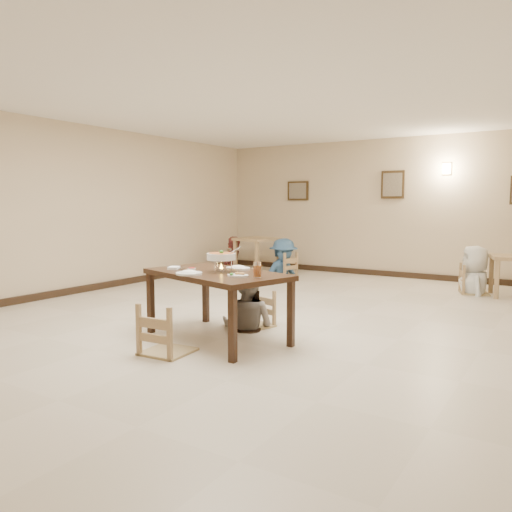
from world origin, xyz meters
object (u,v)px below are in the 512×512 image
Objects in this scene: drink_glass at (257,270)px; curry_warmer at (221,257)px; bg_diner_c at (476,246)px; bg_chair_rl at (475,266)px; bg_table_left at (257,244)px; bg_chair_lr at (283,253)px; chair_far at (255,293)px; bg_diner_a at (232,237)px; main_table at (217,279)px; chair_near at (167,306)px; main_diner at (247,269)px; bg_chair_ll at (232,252)px; bg_diner_b at (284,239)px.

curry_warmer is at bearing 166.52° from drink_glass.
curry_warmer is at bearing -43.67° from bg_diner_c.
bg_chair_rl is 0.58× the size of bg_diner_c.
bg_table_left is 0.72m from bg_chair_lr.
bg_diner_a reaches higher than chair_far.
bg_chair_lr is 1.43m from bg_diner_a.
main_table is 5.28m from bg_chair_lr.
chair_near is 5.92m from bg_chair_lr.
chair_near is at bearing -66.44° from bg_table_left.
chair_far is 0.57× the size of main_diner.
chair_far is (0.05, 0.74, -0.28)m from main_table.
main_diner is at bearing 104.09° from main_table.
main_diner is at bearing -46.75° from bg_diner_c.
bg_chair_ll is 0.36m from bg_diner_a.
chair_near is 1.05× the size of bg_chair_rl.
chair_near is at bearing -80.18° from chair_far.
chair_far is 4.59m from bg_diner_c.
bg_diner_a is at bearing 108.01° from bg_diner_b.
drink_glass reaches higher than main_table.
chair_far is 5.37m from bg_diner_a.
bg_diner_b reaches higher than chair_far.
bg_diner_a is at bearing 127.78° from drink_glass.
bg_table_left is (-2.47, 5.66, 0.17)m from chair_near.
bg_chair_rl is (2.00, 4.11, 0.05)m from chair_far.
bg_chair_ll is 5.33m from bg_chair_rl.
chair_near is 0.90m from curry_warmer.
bg_chair_rl is 0.36m from bg_diner_c.
bg_diner_b reaches higher than bg_chair_rl.
chair_near reaches higher than bg_chair_lr.
bg_chair_ll is at bearing 124.13° from curry_warmer.
curry_warmer is 0.39× the size of bg_table_left.
main_diner reaches higher than drink_glass.
bg_diner_c is at bearing 82.40° from main_table.
curry_warmer reaches higher than bg_chair_lr.
bg_diner_a is at bearing 138.85° from main_table.
main_table is 1.84× the size of chair_near.
main_table is 0.62m from main_diner.
curry_warmer is 5.57m from bg_table_left.
bg_chair_lr is (-2.51, 5.03, -0.38)m from drink_glass.
bg_diner_b reaches higher than main_diner.
curry_warmer is at bearing -139.76° from bg_diner_b.
drink_glass is 5.62m from bg_diner_b.
bg_diner_c reaches higher than drink_glass.
main_diner is at bearing -89.17° from chair_far.
main_diner reaches higher than chair_far.
curry_warmer is (-0.00, -0.71, 0.54)m from chair_far.
bg_diner_c reaches higher than bg_chair_ll.
bg_chair_ll is 0.57× the size of bg_diner_a.
chair_near is 6.00m from bg_diner_c.
bg_chair_ll is (-3.17, 5.66, -0.05)m from chair_near.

